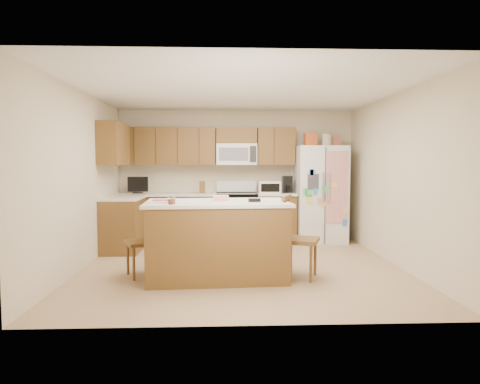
{
  "coord_description": "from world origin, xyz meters",
  "views": [
    {
      "loc": [
        -0.27,
        -6.07,
        1.5
      ],
      "look_at": [
        -0.01,
        0.35,
        1.05
      ],
      "focal_mm": 32.0,
      "sensor_mm": 36.0,
      "label": 1
    }
  ],
  "objects_px": {
    "stove": "(237,217)",
    "windsor_chair_back": "(212,234)",
    "refrigerator": "(320,193)",
    "windsor_chair_right": "(298,239)",
    "island": "(217,239)",
    "windsor_chair_left": "(144,242)"
  },
  "relations": [
    {
      "from": "refrigerator",
      "to": "windsor_chair_right",
      "type": "relative_size",
      "value": 1.91
    },
    {
      "from": "windsor_chair_right",
      "to": "island",
      "type": "bearing_deg",
      "value": 177.62
    },
    {
      "from": "refrigerator",
      "to": "windsor_chair_left",
      "type": "distance_m",
      "value": 3.74
    },
    {
      "from": "stove",
      "to": "windsor_chair_back",
      "type": "height_order",
      "value": "stove"
    },
    {
      "from": "refrigerator",
      "to": "windsor_chair_right",
      "type": "xyz_separation_m",
      "value": [
        -0.86,
        -2.51,
        -0.42
      ]
    },
    {
      "from": "refrigerator",
      "to": "windsor_chair_back",
      "type": "bearing_deg",
      "value": -140.02
    },
    {
      "from": "stove",
      "to": "windsor_chair_right",
      "type": "relative_size",
      "value": 1.06
    },
    {
      "from": "island",
      "to": "windsor_chair_left",
      "type": "height_order",
      "value": "island"
    },
    {
      "from": "stove",
      "to": "island",
      "type": "distance_m",
      "value": 2.55
    },
    {
      "from": "refrigerator",
      "to": "windsor_chair_right",
      "type": "bearing_deg",
      "value": -108.92
    },
    {
      "from": "island",
      "to": "windsor_chair_back",
      "type": "bearing_deg",
      "value": 96.57
    },
    {
      "from": "refrigerator",
      "to": "island",
      "type": "distance_m",
      "value": 3.15
    },
    {
      "from": "stove",
      "to": "windsor_chair_back",
      "type": "distance_m",
      "value": 1.79
    },
    {
      "from": "island",
      "to": "windsor_chair_right",
      "type": "xyz_separation_m",
      "value": [
        1.05,
        -0.04,
        0.0
      ]
    },
    {
      "from": "stove",
      "to": "windsor_chair_right",
      "type": "bearing_deg",
      "value": -74.54
    },
    {
      "from": "island",
      "to": "windsor_chair_right",
      "type": "bearing_deg",
      "value": -2.38
    },
    {
      "from": "stove",
      "to": "island",
      "type": "relative_size",
      "value": 0.6
    },
    {
      "from": "refrigerator",
      "to": "windsor_chair_back",
      "type": "relative_size",
      "value": 2.22
    },
    {
      "from": "stove",
      "to": "refrigerator",
      "type": "relative_size",
      "value": 0.55
    },
    {
      "from": "stove",
      "to": "windsor_chair_back",
      "type": "bearing_deg",
      "value": -103.9
    },
    {
      "from": "windsor_chair_right",
      "to": "windsor_chair_back",
      "type": "bearing_deg",
      "value": 144.02
    },
    {
      "from": "windsor_chair_right",
      "to": "stove",
      "type": "bearing_deg",
      "value": 105.46
    }
  ]
}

